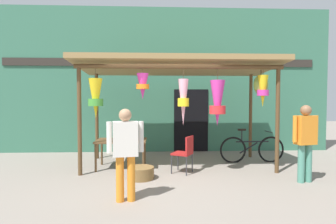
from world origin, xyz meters
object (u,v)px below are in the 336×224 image
(wicker_basket_by_table, at_px, (141,173))
(parked_bicycle, at_px, (252,149))
(flower_heap_on_table, at_px, (124,137))
(folding_chair, at_px, (185,151))
(customer_foreground, at_px, (125,147))
(display_table, at_px, (121,143))
(vendor_in_orange, at_px, (305,137))

(wicker_basket_by_table, height_order, parked_bicycle, parked_bicycle)
(flower_heap_on_table, height_order, folding_chair, folding_chair)
(wicker_basket_by_table, xyz_separation_m, parked_bicycle, (2.88, 1.42, 0.22))
(folding_chair, height_order, customer_foreground, customer_foreground)
(display_table, relative_size, folding_chair, 1.42)
(folding_chair, bearing_deg, customer_foreground, -124.75)
(display_table, distance_m, flower_heap_on_table, 0.16)
(flower_heap_on_table, bearing_deg, display_table, -133.14)
(flower_heap_on_table, bearing_deg, vendor_in_orange, -20.32)
(vendor_in_orange, xyz_separation_m, customer_foreground, (-3.48, -0.88, -0.03))
(vendor_in_orange, bearing_deg, folding_chair, 161.40)
(vendor_in_orange, bearing_deg, wicker_basket_by_table, 173.48)
(wicker_basket_by_table, bearing_deg, display_table, 118.37)
(flower_heap_on_table, bearing_deg, folding_chair, -23.03)
(parked_bicycle, bearing_deg, display_table, -172.17)
(display_table, relative_size, parked_bicycle, 0.68)
(folding_chair, relative_size, wicker_basket_by_table, 1.51)
(display_table, height_order, folding_chair, folding_chair)
(display_table, xyz_separation_m, folding_chair, (1.50, -0.55, -0.12))
(display_table, distance_m, wicker_basket_by_table, 1.19)
(flower_heap_on_table, distance_m, folding_chair, 1.58)
(folding_chair, relative_size, vendor_in_orange, 0.54)
(display_table, bearing_deg, customer_foreground, -81.21)
(flower_heap_on_table, relative_size, wicker_basket_by_table, 1.01)
(parked_bicycle, bearing_deg, wicker_basket_by_table, -153.69)
(flower_heap_on_table, height_order, vendor_in_orange, vendor_in_orange)
(display_table, distance_m, parked_bicycle, 3.44)
(wicker_basket_by_table, bearing_deg, folding_chair, 22.46)
(wicker_basket_by_table, height_order, vendor_in_orange, vendor_in_orange)
(flower_heap_on_table, xyz_separation_m, folding_chair, (1.44, -0.61, -0.25))
(display_table, bearing_deg, folding_chair, -20.19)
(flower_heap_on_table, height_order, wicker_basket_by_table, flower_heap_on_table)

